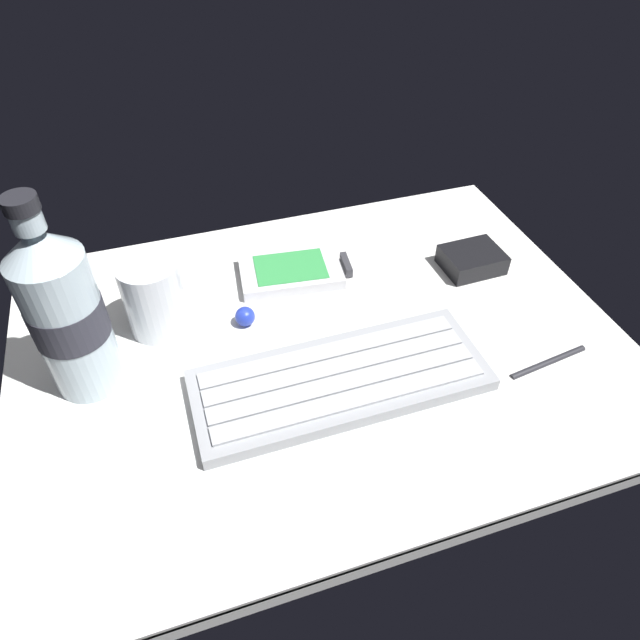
% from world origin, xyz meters
% --- Properties ---
extents(ground_plane, '(0.64, 0.48, 0.03)m').
position_xyz_m(ground_plane, '(0.00, -0.00, -0.01)').
color(ground_plane, silver).
extents(keyboard, '(0.29, 0.11, 0.02)m').
position_xyz_m(keyboard, '(-0.00, -0.07, 0.01)').
color(keyboard, '#93969B').
rests_on(keyboard, ground_plane).
extents(handheld_device, '(0.13, 0.09, 0.02)m').
position_xyz_m(handheld_device, '(0.01, 0.11, 0.01)').
color(handheld_device, silver).
rests_on(handheld_device, ground_plane).
extents(juice_cup, '(0.06, 0.06, 0.09)m').
position_xyz_m(juice_cup, '(-0.16, 0.07, 0.04)').
color(juice_cup, silver).
rests_on(juice_cup, ground_plane).
extents(water_bottle, '(0.07, 0.07, 0.21)m').
position_xyz_m(water_bottle, '(-0.23, 0.02, 0.09)').
color(water_bottle, silver).
rests_on(water_bottle, ground_plane).
extents(charger_block, '(0.07, 0.06, 0.02)m').
position_xyz_m(charger_block, '(0.22, 0.06, 0.01)').
color(charger_block, black).
rests_on(charger_block, ground_plane).
extents(trackball_mouse, '(0.02, 0.02, 0.02)m').
position_xyz_m(trackball_mouse, '(-0.07, 0.05, 0.01)').
color(trackball_mouse, '#2338B2').
rests_on(trackball_mouse, ground_plane).
extents(stylus_pen, '(0.10, 0.02, 0.01)m').
position_xyz_m(stylus_pen, '(0.21, -0.10, 0.00)').
color(stylus_pen, '#26262B').
rests_on(stylus_pen, ground_plane).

